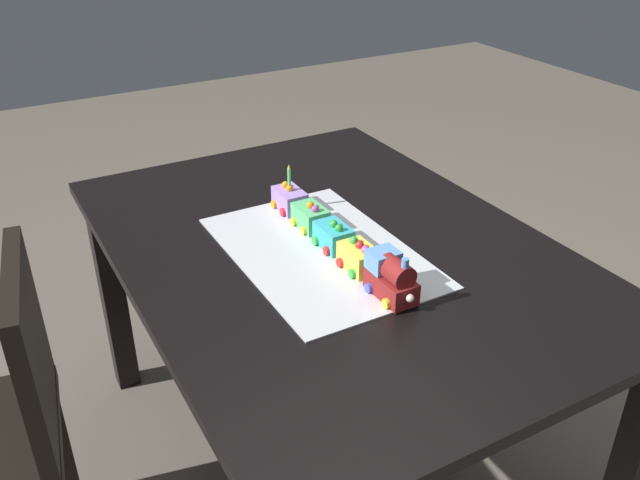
{
  "coord_description": "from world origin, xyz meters",
  "views": [
    {
      "loc": [
        -1.26,
        0.74,
        1.57
      ],
      "look_at": [
        -0.02,
        0.05,
        0.77
      ],
      "focal_mm": 37.86,
      "sensor_mm": 36.0,
      "label": 1
    }
  ],
  "objects_px": {
    "cake_car_tanker_lemon": "(359,257)",
    "birthday_candle": "(289,175)",
    "cake_locomotive": "(391,277)",
    "cake_car_flatbed_lavender": "(290,199)",
    "cake_car_hopper_mint_green": "(311,217)",
    "cake_car_gondola_turquoise": "(334,236)",
    "dining_table": "(332,280)"
  },
  "relations": [
    {
      "from": "cake_car_tanker_lemon",
      "to": "birthday_candle",
      "type": "bearing_deg",
      "value": -0.0
    },
    {
      "from": "cake_locomotive",
      "to": "cake_car_flatbed_lavender",
      "type": "relative_size",
      "value": 1.4
    },
    {
      "from": "cake_car_hopper_mint_green",
      "to": "birthday_candle",
      "type": "distance_m",
      "value": 0.14
    },
    {
      "from": "cake_locomotive",
      "to": "cake_car_tanker_lemon",
      "type": "height_order",
      "value": "cake_locomotive"
    },
    {
      "from": "cake_locomotive",
      "to": "cake_car_tanker_lemon",
      "type": "relative_size",
      "value": 1.4
    },
    {
      "from": "cake_locomotive",
      "to": "cake_car_gondola_turquoise",
      "type": "xyz_separation_m",
      "value": [
        0.25,
        0.0,
        -0.02
      ]
    },
    {
      "from": "dining_table",
      "to": "cake_car_gondola_turquoise",
      "type": "xyz_separation_m",
      "value": [
        -0.02,
        0.01,
        0.14
      ]
    },
    {
      "from": "cake_car_gondola_turquoise",
      "to": "cake_car_flatbed_lavender",
      "type": "relative_size",
      "value": 1.0
    },
    {
      "from": "dining_table",
      "to": "cake_locomotive",
      "type": "bearing_deg",
      "value": 178.66
    },
    {
      "from": "cake_car_tanker_lemon",
      "to": "cake_car_gondola_turquoise",
      "type": "bearing_deg",
      "value": 0.0
    },
    {
      "from": "cake_locomotive",
      "to": "birthday_candle",
      "type": "xyz_separation_m",
      "value": [
        0.48,
        0.0,
        0.05
      ]
    },
    {
      "from": "cake_car_tanker_lemon",
      "to": "cake_car_gondola_turquoise",
      "type": "xyz_separation_m",
      "value": [
        0.12,
        0.0,
        -0.0
      ]
    },
    {
      "from": "cake_car_tanker_lemon",
      "to": "dining_table",
      "type": "bearing_deg",
      "value": -2.62
    },
    {
      "from": "cake_locomotive",
      "to": "cake_car_gondola_turquoise",
      "type": "relative_size",
      "value": 1.4
    },
    {
      "from": "cake_car_gondola_turquoise",
      "to": "cake_car_flatbed_lavender",
      "type": "xyz_separation_m",
      "value": [
        0.24,
        0.0,
        0.0
      ]
    },
    {
      "from": "cake_car_flatbed_lavender",
      "to": "cake_car_hopper_mint_green",
      "type": "bearing_deg",
      "value": 180.0
    },
    {
      "from": "cake_car_gondola_turquoise",
      "to": "cake_car_hopper_mint_green",
      "type": "bearing_deg",
      "value": 0.0
    },
    {
      "from": "cake_car_hopper_mint_green",
      "to": "dining_table",
      "type": "bearing_deg",
      "value": -176.51
    },
    {
      "from": "cake_car_tanker_lemon",
      "to": "cake_car_hopper_mint_green",
      "type": "relative_size",
      "value": 1.0
    },
    {
      "from": "dining_table",
      "to": "cake_car_flatbed_lavender",
      "type": "distance_m",
      "value": 0.26
    },
    {
      "from": "birthday_candle",
      "to": "dining_table",
      "type": "bearing_deg",
      "value": -178.4
    },
    {
      "from": "cake_car_hopper_mint_green",
      "to": "cake_locomotive",
      "type": "bearing_deg",
      "value": -180.0
    },
    {
      "from": "dining_table",
      "to": "cake_car_gondola_turquoise",
      "type": "height_order",
      "value": "cake_car_gondola_turquoise"
    },
    {
      "from": "cake_car_hopper_mint_green",
      "to": "cake_car_flatbed_lavender",
      "type": "xyz_separation_m",
      "value": [
        0.12,
        0.0,
        0.0
      ]
    },
    {
      "from": "dining_table",
      "to": "cake_car_flatbed_lavender",
      "type": "xyz_separation_m",
      "value": [
        0.22,
        0.01,
        0.14
      ]
    },
    {
      "from": "cake_car_flatbed_lavender",
      "to": "cake_car_gondola_turquoise",
      "type": "bearing_deg",
      "value": 180.0
    },
    {
      "from": "cake_car_flatbed_lavender",
      "to": "birthday_candle",
      "type": "bearing_deg",
      "value": -0.0
    },
    {
      "from": "cake_car_tanker_lemon",
      "to": "cake_car_flatbed_lavender",
      "type": "height_order",
      "value": "same"
    },
    {
      "from": "cake_car_tanker_lemon",
      "to": "cake_car_hopper_mint_green",
      "type": "distance_m",
      "value": 0.24
    },
    {
      "from": "dining_table",
      "to": "cake_car_hopper_mint_green",
      "type": "distance_m",
      "value": 0.17
    },
    {
      "from": "cake_locomotive",
      "to": "birthday_candle",
      "type": "bearing_deg",
      "value": 0.0
    },
    {
      "from": "dining_table",
      "to": "cake_car_hopper_mint_green",
      "type": "height_order",
      "value": "cake_car_hopper_mint_green"
    }
  ]
}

